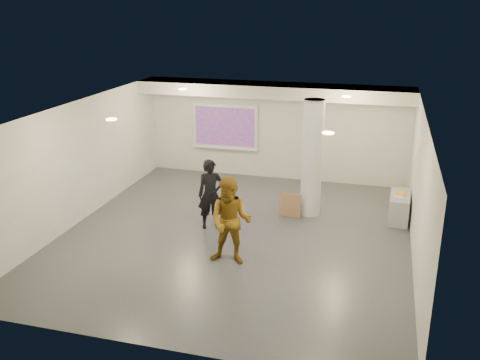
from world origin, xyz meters
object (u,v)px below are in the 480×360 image
(column, at_px, (312,158))
(man, at_px, (231,221))
(credenza, at_px, (399,207))
(woman, at_px, (211,194))
(projection_screen, at_px, (225,127))

(column, xyz_separation_m, man, (-1.22, -3.14, -0.56))
(credenza, bearing_deg, woman, -157.09)
(woman, bearing_deg, man, -84.64)
(projection_screen, bearing_deg, column, -40.56)
(projection_screen, xyz_separation_m, woman, (0.90, -4.16, -0.67))
(credenza, xyz_separation_m, woman, (-4.42, -1.70, 0.52))
(credenza, distance_m, woman, 4.77)
(man, bearing_deg, column, 67.39)
(man, bearing_deg, credenza, 42.80)
(projection_screen, xyz_separation_m, man, (1.88, -5.80, -0.58))
(credenza, bearing_deg, column, -173.02)
(column, bearing_deg, projection_screen, 139.44)
(projection_screen, distance_m, credenza, 5.98)
(woman, xyz_separation_m, man, (0.98, -1.64, 0.09))
(column, bearing_deg, woman, -145.66)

